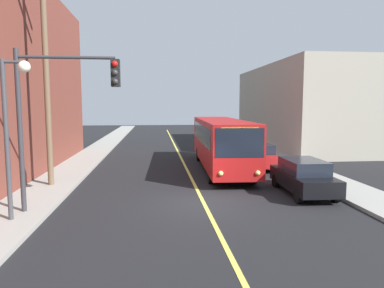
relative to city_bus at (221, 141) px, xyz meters
name	(u,v)px	position (x,y,z in m)	size (l,w,h in m)	color
ground_plane	(203,203)	(-2.20, -7.70, -1.82)	(120.00, 120.00, 0.00)	black
sidewalk_left	(79,165)	(-9.45, 2.30, -1.74)	(2.50, 90.00, 0.15)	gray
sidewalk_right	(283,161)	(5.05, 2.30, -1.74)	(2.50, 90.00, 0.15)	gray
lane_stripe_center	(179,154)	(-2.20, 7.30, -1.81)	(0.16, 60.00, 0.01)	#D8CC4C
building_right_warehouse	(321,107)	(12.29, 11.47, 2.14)	(12.00, 18.86, 7.93)	gray
city_bus	(221,141)	(0.00, 0.00, 0.00)	(3.02, 12.23, 3.20)	maroon
parked_car_black	(303,176)	(2.61, -6.74, -0.98)	(1.91, 4.44, 1.62)	black
parked_car_red	(257,155)	(2.46, 0.08, -0.98)	(1.87, 4.42, 1.62)	maroon
utility_pole_near	(46,63)	(-9.44, -4.16, 4.35)	(2.40, 0.28, 11.00)	brown
traffic_signal_left_corner	(62,100)	(-7.61, -8.66, 2.49)	(3.75, 0.48, 6.00)	#2D2D33
street_lamp_left	(12,116)	(-9.03, -9.61, 1.92)	(0.98, 0.40, 5.50)	#38383D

